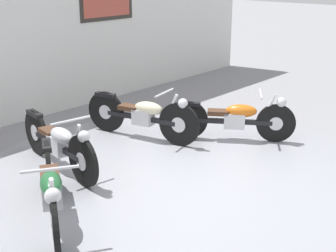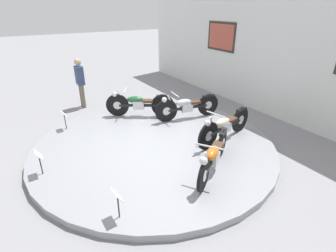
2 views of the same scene
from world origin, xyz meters
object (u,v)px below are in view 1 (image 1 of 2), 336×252
at_px(motorcycle_cream, 143,114).
at_px(motorcycle_orange, 235,117).
at_px(motorcycle_silver, 59,142).
at_px(motorcycle_green, 51,190).

xyz_separation_m(motorcycle_cream, motorcycle_orange, (0.90, -1.11, -0.03)).
height_order(motorcycle_silver, motorcycle_cream, motorcycle_cream).
relative_size(motorcycle_green, motorcycle_silver, 0.87).
bearing_deg(motorcycle_silver, motorcycle_green, -129.08).
xyz_separation_m(motorcycle_silver, motorcycle_cream, (1.60, 0.00, 0.00)).
bearing_deg(motorcycle_cream, motorcycle_silver, -179.96).
bearing_deg(motorcycle_cream, motorcycle_orange, -50.99).
distance_m(motorcycle_cream, motorcycle_orange, 1.43).
relative_size(motorcycle_silver, motorcycle_orange, 1.21).
height_order(motorcycle_green, motorcycle_silver, motorcycle_green).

